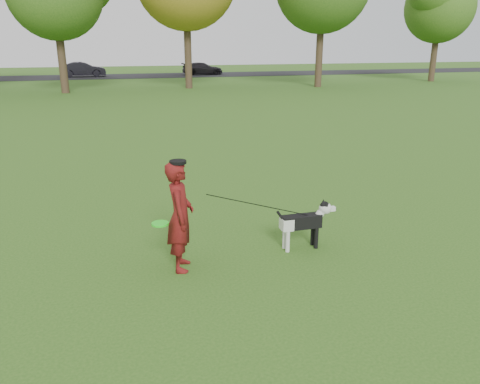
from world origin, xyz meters
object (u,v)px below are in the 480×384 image
object	(u,v)px
man	(180,216)
car_mid	(83,69)
car_right	(202,69)
dog	(306,220)

from	to	relation	value
man	car_mid	distance (m)	40.28
car_mid	car_right	size ratio (longest dim) A/B	1.01
dog	car_mid	xyz separation A→B (m)	(-4.33, 40.06, 0.22)
dog	car_mid	bearing A→B (deg)	96.17
man	car_right	size ratio (longest dim) A/B	0.39
man	car_right	distance (m)	41.14
dog	car_right	xyz separation A→B (m)	(6.75, 40.06, 0.14)
dog	car_right	world-z (taller)	car_right
dog	car_mid	size ratio (longest dim) A/B	0.25
man	dog	bearing A→B (deg)	-73.67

